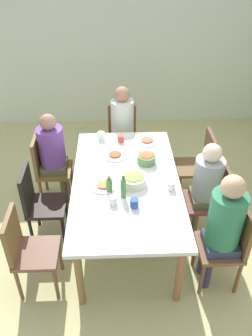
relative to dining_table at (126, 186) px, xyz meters
name	(u,v)px	position (x,y,z in m)	size (l,w,h in m)	color
ground_plane	(126,233)	(0.00, 0.00, -0.69)	(6.53, 6.53, 0.00)	tan
wall_left	(119,46)	(-2.78, 0.00, 0.61)	(0.12, 5.17, 2.60)	silver
dining_table	(126,186)	(0.00, 0.00, 0.00)	(1.94, 1.09, 0.77)	white
chair_0	(229,242)	(0.65, 0.92, -0.18)	(0.40, 0.40, 0.90)	brown
person_0	(224,223)	(0.65, 0.83, 0.07)	(0.31, 0.31, 1.27)	#342C51
chair_1	(199,162)	(-0.65, 0.92, -0.18)	(0.40, 0.40, 0.90)	brown
chair_2	(48,166)	(-0.65, -0.92, -0.18)	(0.40, 0.40, 0.90)	brown
person_2	(53,151)	(-0.65, -0.83, 0.02)	(0.31, 0.31, 1.20)	brown
chair_3	(212,197)	(0.00, 0.92, -0.18)	(0.40, 0.40, 0.90)	brown
person_3	(206,183)	(0.00, 0.83, 0.01)	(0.30, 0.30, 1.17)	brown
chair_4	(27,248)	(0.65, -0.92, -0.18)	(0.40, 0.40, 0.90)	brown
chair_5	(39,201)	(0.00, -0.92, -0.18)	(0.40, 0.40, 0.90)	black
chair_6	(122,135)	(-1.35, 0.00, -0.18)	(0.40, 0.40, 0.90)	brown
person_6	(122,123)	(-1.26, 0.00, 0.05)	(0.30, 0.30, 1.24)	brown
plate_0	(103,185)	(0.10, -0.23, 0.09)	(0.26, 0.26, 0.04)	silver
plate_1	(147,141)	(-0.73, 0.28, 0.09)	(0.26, 0.26, 0.04)	silver
plate_2	(115,155)	(-0.44, -0.11, 0.09)	(0.26, 0.26, 0.04)	silver
bowl_0	(147,158)	(-0.30, 0.23, 0.14)	(0.20, 0.20, 0.12)	#537B48
bowl_1	(133,179)	(0.07, 0.07, 0.13)	(0.26, 0.26, 0.11)	beige
cup_0	(101,136)	(-0.82, -0.27, 0.12)	(0.12, 0.08, 0.09)	white
cup_1	(113,200)	(0.36, -0.13, 0.12)	(0.11, 0.07, 0.08)	white
cup_2	(121,139)	(-0.75, -0.03, 0.11)	(0.11, 0.08, 0.08)	#D44635
cup_3	(134,203)	(0.41, 0.06, 0.12)	(0.12, 0.08, 0.09)	#2F4F98
cup_4	(171,186)	(0.16, 0.44, 0.12)	(0.11, 0.08, 0.08)	white
bottle_0	(109,185)	(0.18, -0.17, 0.16)	(0.06, 0.06, 0.18)	#457B3A
bottle_1	(123,187)	(0.26, -0.04, 0.19)	(0.05, 0.05, 0.24)	#477D41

